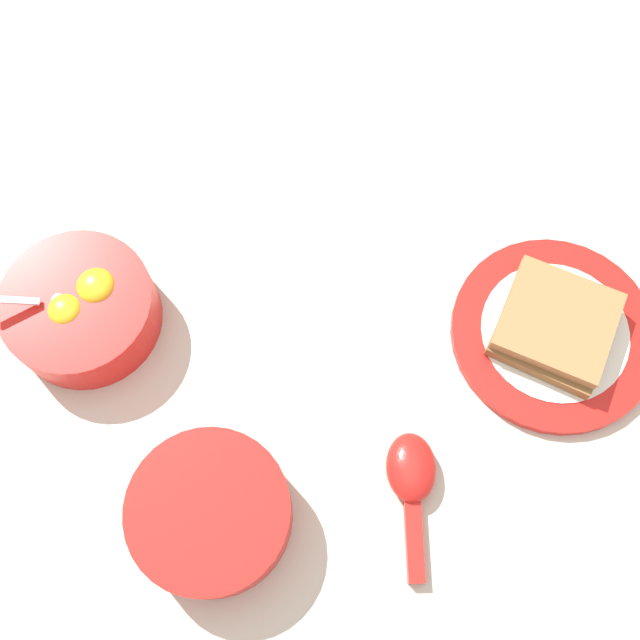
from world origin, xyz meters
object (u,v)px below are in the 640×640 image
at_px(toast_plate, 554,333).
at_px(congee_bowl, 211,513).
at_px(egg_bowl, 81,309).
at_px(soup_spoon, 411,478).
at_px(toast_sandwich, 556,325).

height_order(toast_plate, congee_bowl, congee_bowl).
bearing_deg(congee_bowl, toast_plate, -71.31).
bearing_deg(toast_plate, egg_bowl, 78.38).
bearing_deg(soup_spoon, egg_bowl, 53.59).
distance_m(soup_spoon, congee_bowl, 0.19).
height_order(toast_plate, toast_sandwich, toast_sandwich).
height_order(egg_bowl, soup_spoon, egg_bowl).
height_order(soup_spoon, congee_bowl, congee_bowl).
bearing_deg(soup_spoon, toast_plate, -55.57).
xyz_separation_m(toast_plate, congee_bowl, (-0.12, 0.36, 0.02)).
distance_m(toast_plate, toast_sandwich, 0.02).
relative_size(soup_spoon, congee_bowl, 0.95).
distance_m(toast_sandwich, congee_bowl, 0.37).
relative_size(egg_bowl, toast_sandwich, 1.05).
xyz_separation_m(egg_bowl, toast_sandwich, (-0.09, -0.46, -0.00)).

